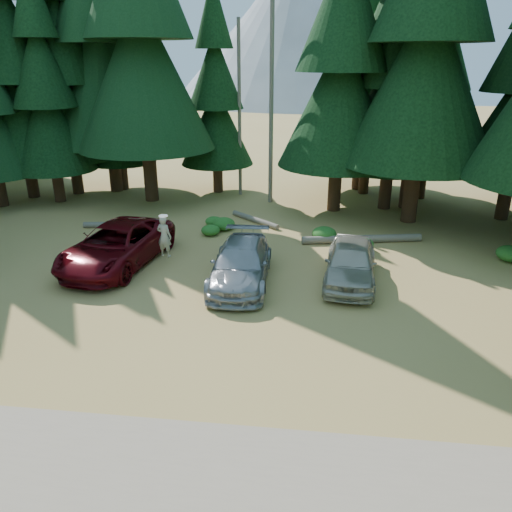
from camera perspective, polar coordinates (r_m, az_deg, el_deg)
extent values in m
plane|color=tan|center=(16.40, -5.89, -7.40)|extent=(160.00, 160.00, 0.00)
cube|color=tan|center=(11.40, -13.46, -23.29)|extent=(26.00, 3.50, 0.01)
cylinder|color=#6E6458|center=(28.61, 1.77, 17.87)|extent=(0.24, 0.24, 12.00)
cylinder|color=#6E6458|center=(30.42, -1.90, 16.21)|extent=(0.20, 0.20, 10.00)
cone|color=gray|center=(99.17, 5.36, 25.24)|extent=(44.00, 44.00, 28.00)
cone|color=gray|center=(109.54, 0.92, 22.89)|extent=(36.00, 36.00, 20.00)
imported|color=#5B070E|center=(21.05, -15.64, 1.19)|extent=(3.67, 6.43, 1.69)
imported|color=#A6A8AE|center=(18.70, -1.74, -0.91)|extent=(2.24, 5.24, 1.50)
imported|color=beige|center=(19.06, 10.76, -0.72)|extent=(2.26, 4.78, 1.58)
imported|color=beige|center=(20.44, -10.44, 2.21)|extent=(0.71, 0.55, 1.71)
cylinder|color=white|center=(20.22, -10.57, 4.53)|extent=(0.36, 0.36, 0.04)
cylinder|color=#6E6458|center=(25.86, -14.73, 3.48)|extent=(4.12, 0.85, 0.29)
cylinder|color=#6E6458|center=(25.83, -0.10, 4.17)|extent=(2.70, 2.40, 0.28)
cylinder|color=#6E6458|center=(23.46, 11.99, 1.92)|extent=(5.52, 1.41, 0.36)
ellipsoid|color=#1F5E1C|center=(24.45, -13.64, 2.78)|extent=(0.92, 0.92, 0.50)
ellipsoid|color=#1F5E1C|center=(24.01, -5.22, 2.96)|extent=(0.89, 0.89, 0.49)
ellipsoid|color=#1F5E1C|center=(24.71, -3.70, 3.69)|extent=(1.10, 1.10, 0.60)
ellipsoid|color=#1F5E1C|center=(25.32, -4.83, 3.96)|extent=(0.87, 0.87, 0.48)
ellipsoid|color=#1F5E1C|center=(23.47, 7.80, 2.56)|extent=(1.13, 1.13, 0.62)
ellipsoid|color=#1F5E1C|center=(22.39, 11.86, 1.34)|extent=(1.15, 1.15, 0.63)
ellipsoid|color=#1F5E1C|center=(23.40, 27.10, 0.24)|extent=(1.16, 1.16, 0.64)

